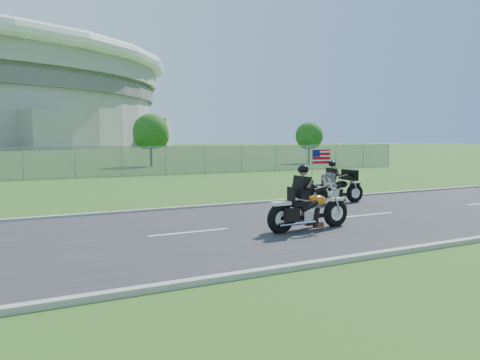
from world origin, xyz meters
TOP-DOWN VIEW (x-y plane):
  - ground at (0.00, 0.00)m, footprint 420.00×420.00m
  - road at (0.00, 0.00)m, footprint 120.00×8.00m
  - curb_north at (0.00, 4.05)m, footprint 120.00×0.18m
  - curb_south at (0.00, -4.05)m, footprint 120.00×0.18m
  - fence at (-5.00, 20.00)m, footprint 60.00×0.03m
  - tree_fence_near at (6.04, 30.04)m, footprint 3.52×3.28m
  - tree_fence_far at (22.04, 28.03)m, footprint 3.08×2.87m
  - motorcycle_lead at (0.96, -1.10)m, footprint 2.68×0.72m
  - motorcycle_follow at (4.97, 2.67)m, footprint 2.46×0.82m

SIDE VIEW (x-z plane):
  - ground at x=0.00m, z-range 0.00..0.00m
  - road at x=0.00m, z-range 0.00..0.04m
  - curb_north at x=0.00m, z-range -0.01..0.11m
  - curb_south at x=0.00m, z-range -0.01..0.11m
  - motorcycle_follow at x=4.97m, z-range -0.46..1.59m
  - motorcycle_lead at x=0.96m, z-range -0.33..1.47m
  - fence at x=-5.00m, z-range 0.00..2.00m
  - tree_fence_far at x=22.04m, z-range 0.54..4.74m
  - tree_fence_near at x=6.04m, z-range 0.60..5.35m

